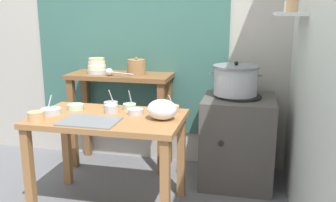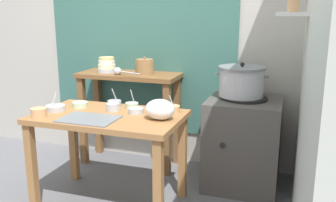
{
  "view_description": "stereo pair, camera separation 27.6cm",
  "coord_description": "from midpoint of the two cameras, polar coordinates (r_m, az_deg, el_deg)",
  "views": [
    {
      "loc": [
        1.01,
        -2.41,
        1.47
      ],
      "look_at": [
        0.42,
        0.21,
        0.82
      ],
      "focal_mm": 39.86,
      "sensor_mm": 36.0,
      "label": 1
    },
    {
      "loc": [
        1.28,
        -2.33,
        1.47
      ],
      "look_at": [
        0.42,
        0.21,
        0.82
      ],
      "focal_mm": 39.86,
      "sensor_mm": 36.0,
      "label": 2
    }
  ],
  "objects": [
    {
      "name": "prep_bowl_7",
      "position": [
        2.87,
        -11.43,
        -1.15
      ],
      "size": [
        0.1,
        0.1,
        0.06
      ],
      "color": "#B7BABF",
      "rests_on": "prep_table"
    },
    {
      "name": "steamer_pot",
      "position": [
        3.15,
        7.85,
        3.19
      ],
      "size": [
        0.43,
        0.39,
        0.28
      ],
      "color": "#B7BABF",
      "rests_on": "stove_block"
    },
    {
      "name": "stove_block",
      "position": [
        3.27,
        8.23,
        -5.95
      ],
      "size": [
        0.6,
        0.61,
        0.78
      ],
      "color": "#4C4742",
      "rests_on": "ground"
    },
    {
      "name": "prep_bowl_0",
      "position": [
        3.02,
        -16.52,
        -0.86
      ],
      "size": [
        0.13,
        0.13,
        0.04
      ],
      "color": "#B7D1AD",
      "rests_on": "prep_table"
    },
    {
      "name": "prep_bowl_2",
      "position": [
        2.81,
        -22.23,
        -2.14
      ],
      "size": [
        0.11,
        0.11,
        0.06
      ],
      "color": "tan",
      "rests_on": "prep_table"
    },
    {
      "name": "serving_tray",
      "position": [
        2.67,
        -14.82,
        -3.06
      ],
      "size": [
        0.4,
        0.28,
        0.01
      ],
      "primitive_type": "cube",
      "color": "slate",
      "rests_on": "prep_table"
    },
    {
      "name": "prep_bowl_3",
      "position": [
        2.79,
        -7.82,
        -1.61
      ],
      "size": [
        0.12,
        0.12,
        0.04
      ],
      "color": "#B7BABF",
      "rests_on": "prep_table"
    },
    {
      "name": "clay_pot",
      "position": [
        3.44,
        -7.16,
        5.14
      ],
      "size": [
        0.17,
        0.17,
        0.16
      ],
      "color": "olive",
      "rests_on": "back_shelf_table"
    },
    {
      "name": "prep_bowl_6",
      "position": [
        3.01,
        -11.34,
        -0.55
      ],
      "size": [
        0.11,
        0.11,
        0.15
      ],
      "color": "#B7BABF",
      "rests_on": "prep_table"
    },
    {
      "name": "prep_bowl_5",
      "position": [
        2.96,
        -20.04,
        -1.44
      ],
      "size": [
        0.15,
        0.15,
        0.14
      ],
      "color": "#B7BABF",
      "rests_on": "prep_table"
    },
    {
      "name": "wall_back",
      "position": [
        3.63,
        -4.3,
        10.96
      ],
      "size": [
        4.4,
        0.12,
        2.6
      ],
      "color": "#B2ADA3",
      "rests_on": "ground"
    },
    {
      "name": "ladle",
      "position": [
        3.41,
        -11.1,
        4.35
      ],
      "size": [
        0.3,
        0.13,
        0.07
      ],
      "color": "#B7BABF",
      "rests_on": "back_shelf_table"
    },
    {
      "name": "back_shelf_table",
      "position": [
        3.55,
        -9.48,
        0.58
      ],
      "size": [
        0.96,
        0.4,
        0.9
      ],
      "color": "brown",
      "rests_on": "ground"
    },
    {
      "name": "plastic_bag",
      "position": [
        2.62,
        -3.93,
        -1.35
      ],
      "size": [
        0.21,
        0.17,
        0.15
      ],
      "primitive_type": "ellipsoid",
      "color": "white",
      "rests_on": "prep_table"
    },
    {
      "name": "wall_right",
      "position": [
        2.59,
        18.66,
        9.18
      ],
      "size": [
        0.3,
        3.2,
        2.6
      ],
      "color": "silver",
      "rests_on": "ground"
    },
    {
      "name": "bowl_stack_enamel",
      "position": [
        3.57,
        -13.02,
        5.18
      ],
      "size": [
        0.18,
        0.18,
        0.14
      ],
      "color": "#B7BABF",
      "rests_on": "back_shelf_table"
    },
    {
      "name": "prep_bowl_1",
      "position": [
        2.82,
        -2.23,
        -1.19
      ],
      "size": [
        0.11,
        0.11,
        0.14
      ],
      "color": "tan",
      "rests_on": "prep_table"
    },
    {
      "name": "prep_table",
      "position": [
        2.82,
        -11.95,
        -4.46
      ],
      "size": [
        1.1,
        0.66,
        0.72
      ],
      "color": "#9E6B3D",
      "rests_on": "ground"
    },
    {
      "name": "prep_bowl_4",
      "position": [
        2.94,
        -8.6,
        -0.81
      ],
      "size": [
        0.1,
        0.1,
        0.16
      ],
      "color": "#B7D1AD",
      "rests_on": "prep_table"
    }
  ]
}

